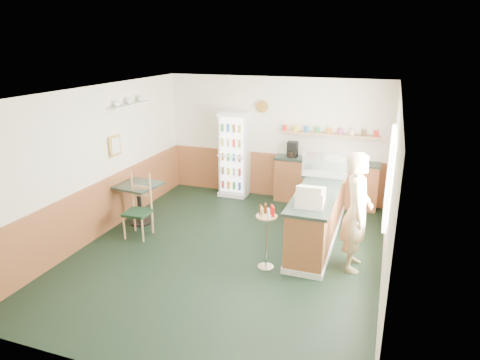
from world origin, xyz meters
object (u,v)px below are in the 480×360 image
at_px(cafe_chair, 140,204).
at_px(drinks_fridge, 235,154).
at_px(shopkeeper, 357,212).
at_px(cash_register, 310,198).
at_px(condiment_stand, 266,229).
at_px(cafe_table, 139,196).
at_px(display_case, 326,165).

bearing_deg(cafe_chair, drinks_fridge, 68.24).
xyz_separation_m(drinks_fridge, shopkeeper, (2.93, -2.56, -0.03)).
xyz_separation_m(drinks_fridge, cash_register, (2.23, -2.67, 0.16)).
relative_size(condiment_stand, cafe_chair, 0.89).
bearing_deg(cash_register, cafe_chair, 175.98).
xyz_separation_m(drinks_fridge, condiment_stand, (1.63, -3.03, -0.30)).
distance_m(drinks_fridge, cafe_table, 2.51).
height_order(cash_register, condiment_stand, cash_register).
relative_size(cash_register, condiment_stand, 0.43).
distance_m(drinks_fridge, cafe_chair, 2.78).
bearing_deg(display_case, cafe_table, -163.49).
height_order(drinks_fridge, cash_register, drinks_fridge).
xyz_separation_m(cafe_table, cafe_chair, (0.29, -0.42, 0.04)).
height_order(drinks_fridge, display_case, drinks_fridge).
relative_size(drinks_fridge, shopkeeper, 1.03).
distance_m(condiment_stand, cafe_table, 2.93).
bearing_deg(condiment_stand, cash_register, 31.13).
relative_size(cash_register, shopkeeper, 0.24).
relative_size(condiment_stand, cafe_table, 1.26).
bearing_deg(drinks_fridge, cafe_table, -118.21).
distance_m(display_case, shopkeeper, 1.57).
bearing_deg(drinks_fridge, shopkeeper, -41.16).
height_order(shopkeeper, condiment_stand, shopkeeper).
bearing_deg(drinks_fridge, condiment_stand, -61.70).
height_order(cash_register, cafe_table, cash_register).
bearing_deg(cafe_table, shopkeeper, -5.16).
distance_m(cash_register, cafe_table, 3.48).
bearing_deg(cafe_table, drinks_fridge, 61.79).
distance_m(display_case, condiment_stand, 2.03).
xyz_separation_m(display_case, cafe_table, (-3.40, -1.01, -0.67)).
bearing_deg(condiment_stand, shopkeeper, 20.08).
bearing_deg(cash_register, condiment_stand, -151.74).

